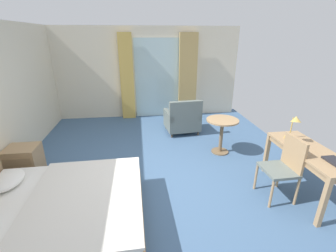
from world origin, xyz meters
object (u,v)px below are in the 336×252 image
at_px(desk_lamp, 295,122).
at_px(closed_book, 336,162).
at_px(armchair_by_window, 183,120).
at_px(bed, 53,213).
at_px(desk_chair, 284,165).
at_px(writing_desk, 309,155).
at_px(round_cafe_table, 222,128).
at_px(nightstand, 24,161).

relative_size(desk_lamp, closed_book, 1.46).
bearing_deg(closed_book, armchair_by_window, 115.62).
bearing_deg(bed, armchair_by_window, 53.11).
xyz_separation_m(closed_book, armchair_by_window, (-1.44, 2.96, -0.41)).
distance_m(desk_chair, desk_lamp, 0.67).
bearing_deg(bed, desk_chair, 4.53).
bearing_deg(bed, writing_desk, 4.53).
bearing_deg(writing_desk, closed_book, -80.71).
relative_size(desk_lamp, round_cafe_table, 0.62).
bearing_deg(desk_chair, bed, -175.47).
height_order(closed_book, armchair_by_window, armchair_by_window).
bearing_deg(round_cafe_table, desk_lamp, -59.39).
height_order(writing_desk, desk_lamp, desk_lamp).
relative_size(desk_chair, round_cafe_table, 1.32).
bearing_deg(closed_book, nightstand, 161.88).
xyz_separation_m(bed, armchair_by_window, (2.14, 2.86, 0.09)).
relative_size(closed_book, armchair_by_window, 0.35).
relative_size(bed, closed_book, 6.97).
distance_m(bed, closed_book, 3.62).
distance_m(closed_book, armchair_by_window, 3.32).
bearing_deg(bed, round_cafe_table, 32.36).
relative_size(writing_desk, round_cafe_table, 1.91).
distance_m(closed_book, round_cafe_table, 2.04).
distance_m(desk_lamp, closed_book, 0.77).
bearing_deg(closed_book, desk_chair, 141.65).
distance_m(nightstand, desk_chair, 4.17).
bearing_deg(round_cafe_table, closed_book, -65.02).
relative_size(armchair_by_window, round_cafe_table, 1.21).
distance_m(bed, round_cafe_table, 3.24).
bearing_deg(round_cafe_table, nightstand, -173.70).
relative_size(desk_chair, desk_lamp, 2.13).
relative_size(desk_chair, closed_book, 3.12).
distance_m(nightstand, desk_lamp, 4.43).
height_order(bed, desk_chair, bed).
bearing_deg(desk_lamp, armchair_by_window, 119.06).
xyz_separation_m(bed, desk_chair, (3.13, 0.25, 0.29)).
bearing_deg(nightstand, closed_book, -17.82).
height_order(desk_chair, desk_lamp, desk_lamp).
xyz_separation_m(writing_desk, desk_lamp, (-0.11, 0.30, 0.41)).
distance_m(desk_lamp, round_cafe_table, 1.43).
xyz_separation_m(closed_book, round_cafe_table, (-0.85, 1.83, -0.22)).
bearing_deg(bed, desk_lamp, 9.64).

